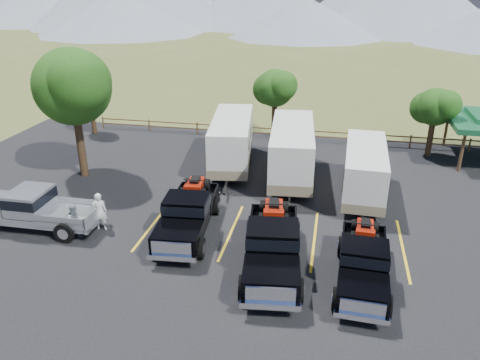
% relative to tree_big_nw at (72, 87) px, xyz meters
% --- Properties ---
extents(ground, '(320.00, 320.00, 0.00)m').
position_rel_tree_big_nw_xyz_m(ground, '(12.55, -9.03, -5.60)').
color(ground, '#4B5825').
rests_on(ground, ground).
extents(asphalt_lot, '(44.00, 34.00, 0.04)m').
position_rel_tree_big_nw_xyz_m(asphalt_lot, '(12.55, -6.03, -5.58)').
color(asphalt_lot, black).
rests_on(asphalt_lot, ground).
extents(stall_lines, '(12.12, 5.50, 0.01)m').
position_rel_tree_big_nw_xyz_m(stall_lines, '(12.55, -5.03, -5.55)').
color(stall_lines, gold).
rests_on(stall_lines, asphalt_lot).
extents(tree_big_nw, '(5.54, 5.18, 7.84)m').
position_rel_tree_big_nw_xyz_m(tree_big_nw, '(0.00, 0.00, 0.00)').
color(tree_big_nw, '#312413').
rests_on(tree_big_nw, ground).
extents(tree_ne_a, '(3.11, 2.92, 4.76)m').
position_rel_tree_big_nw_xyz_m(tree_ne_a, '(21.52, 7.99, -2.11)').
color(tree_ne_a, '#312413').
rests_on(tree_ne_a, ground).
extents(tree_north, '(3.46, 3.24, 5.25)m').
position_rel_tree_big_nw_xyz_m(tree_north, '(10.52, 9.99, -1.76)').
color(tree_north, '#312413').
rests_on(tree_north, ground).
extents(tree_nw_small, '(2.59, 2.43, 3.85)m').
position_rel_tree_big_nw_xyz_m(tree_nw_small, '(-3.48, 7.99, -2.81)').
color(tree_nw_small, '#312413').
rests_on(tree_nw_small, ground).
extents(rail_fence, '(36.12, 0.12, 1.00)m').
position_rel_tree_big_nw_xyz_m(rail_fence, '(14.55, 9.47, -4.99)').
color(rail_fence, brown).
rests_on(rail_fence, ground).
extents(rig_left, '(2.76, 6.71, 2.19)m').
position_rel_tree_big_nw_xyz_m(rig_left, '(8.52, -5.43, -4.50)').
color(rig_left, black).
rests_on(rig_left, asphalt_lot).
extents(rig_center, '(3.06, 7.09, 2.30)m').
position_rel_tree_big_nw_xyz_m(rig_center, '(12.89, -7.57, -4.45)').
color(rig_center, black).
rests_on(rig_center, asphalt_lot).
extents(rig_right, '(2.31, 6.05, 2.00)m').
position_rel_tree_big_nw_xyz_m(rig_right, '(16.60, -7.89, -4.60)').
color(rig_right, black).
rests_on(rig_right, asphalt_lot).
extents(trailer_left, '(3.40, 9.27, 3.20)m').
position_rel_tree_big_nw_xyz_m(trailer_left, '(8.69, 3.39, -3.88)').
color(trailer_left, white).
rests_on(trailer_left, asphalt_lot).
extents(trailer_center, '(3.10, 9.55, 3.30)m').
position_rel_tree_big_nw_xyz_m(trailer_center, '(12.68, 2.10, -3.83)').
color(trailer_center, white).
rests_on(trailer_center, asphalt_lot).
extents(trailer_right, '(2.36, 8.29, 2.88)m').
position_rel_tree_big_nw_xyz_m(trailer_right, '(16.88, 0.33, -4.05)').
color(trailer_right, white).
rests_on(trailer_right, asphalt_lot).
extents(pickup_silver, '(6.65, 2.41, 1.99)m').
position_rel_tree_big_nw_xyz_m(pickup_silver, '(1.08, -6.56, -4.52)').
color(pickup_silver, '#9C9FA4').
rests_on(pickup_silver, asphalt_lot).
extents(person_a, '(0.79, 0.60, 1.95)m').
position_rel_tree_big_nw_xyz_m(person_a, '(4.27, -6.11, -4.58)').
color(person_a, silver).
rests_on(person_a, asphalt_lot).
extents(person_b, '(1.11, 1.12, 1.83)m').
position_rel_tree_big_nw_xyz_m(person_b, '(3.62, -7.20, -4.64)').
color(person_b, gray).
rests_on(person_b, asphalt_lot).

